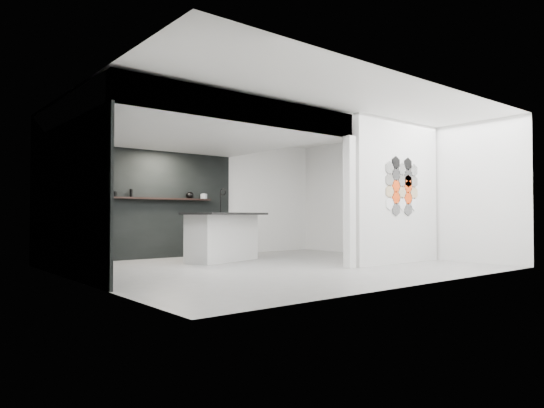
{
  "coord_description": "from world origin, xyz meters",
  "views": [
    {
      "loc": [
        -5.68,
        -6.81,
        0.93
      ],
      "look_at": [
        0.1,
        0.3,
        1.15
      ],
      "focal_mm": 32.0,
      "sensor_mm": 36.0,
      "label": 1
    }
  ],
  "objects_px": {
    "kitchen_island": "(223,236)",
    "utensil_cup": "(115,194)",
    "bottle_dark": "(131,193)",
    "wall_basin": "(83,221)",
    "kettle": "(190,195)",
    "glass_bowl": "(204,196)",
    "stockpot": "(88,191)",
    "glass_vase": "(204,196)",
    "partition_panel": "(398,192)"
  },
  "relations": [
    {
      "from": "kitchen_island",
      "to": "utensil_cup",
      "type": "height_order",
      "value": "kitchen_island"
    },
    {
      "from": "bottle_dark",
      "to": "utensil_cup",
      "type": "relative_size",
      "value": 1.57
    },
    {
      "from": "wall_basin",
      "to": "kettle",
      "type": "height_order",
      "value": "kettle"
    },
    {
      "from": "glass_bowl",
      "to": "utensil_cup",
      "type": "distance_m",
      "value": 2.1
    },
    {
      "from": "kitchen_island",
      "to": "kettle",
      "type": "xyz_separation_m",
      "value": [
        -0.0,
        1.36,
        0.88
      ]
    },
    {
      "from": "kitchen_island",
      "to": "bottle_dark",
      "type": "distance_m",
      "value": 2.14
    },
    {
      "from": "kitchen_island",
      "to": "stockpot",
      "type": "distance_m",
      "value": 2.8
    },
    {
      "from": "kettle",
      "to": "glass_vase",
      "type": "bearing_deg",
      "value": -21.93
    },
    {
      "from": "wall_basin",
      "to": "kettle",
      "type": "distance_m",
      "value": 3.7
    },
    {
      "from": "glass_vase",
      "to": "stockpot",
      "type": "bearing_deg",
      "value": 180.0
    },
    {
      "from": "kitchen_island",
      "to": "glass_bowl",
      "type": "height_order",
      "value": "kitchen_island"
    },
    {
      "from": "glass_vase",
      "to": "wall_basin",
      "type": "bearing_deg",
      "value": -148.65
    },
    {
      "from": "stockpot",
      "to": "kettle",
      "type": "xyz_separation_m",
      "value": [
        2.27,
        0.0,
        -0.02
      ]
    },
    {
      "from": "bottle_dark",
      "to": "glass_vase",
      "type": "bearing_deg",
      "value": 0.0
    },
    {
      "from": "wall_basin",
      "to": "stockpot",
      "type": "bearing_deg",
      "value": 69.89
    },
    {
      "from": "glass_bowl",
      "to": "glass_vase",
      "type": "relative_size",
      "value": 1.29
    },
    {
      "from": "bottle_dark",
      "to": "wall_basin",
      "type": "bearing_deg",
      "value": -128.38
    },
    {
      "from": "partition_panel",
      "to": "bottle_dark",
      "type": "distance_m",
      "value": 5.44
    },
    {
      "from": "glass_vase",
      "to": "partition_panel",
      "type": "bearing_deg",
      "value": -61.77
    },
    {
      "from": "partition_panel",
      "to": "glass_bowl",
      "type": "height_order",
      "value": "partition_panel"
    },
    {
      "from": "bottle_dark",
      "to": "stockpot",
      "type": "bearing_deg",
      "value": 180.0
    },
    {
      "from": "partition_panel",
      "to": "kitchen_island",
      "type": "relative_size",
      "value": 1.37
    },
    {
      "from": "partition_panel",
      "to": "utensil_cup",
      "type": "distance_m",
      "value": 5.69
    },
    {
      "from": "utensil_cup",
      "to": "partition_panel",
      "type": "bearing_deg",
      "value": -42.78
    },
    {
      "from": "wall_basin",
      "to": "glass_bowl",
      "type": "bearing_deg",
      "value": 31.35
    },
    {
      "from": "partition_panel",
      "to": "kettle",
      "type": "height_order",
      "value": "partition_panel"
    },
    {
      "from": "kitchen_island",
      "to": "kettle",
      "type": "height_order",
      "value": "kitchen_island"
    },
    {
      "from": "partition_panel",
      "to": "glass_vase",
      "type": "bearing_deg",
      "value": 118.23
    },
    {
      "from": "partition_panel",
      "to": "glass_vase",
      "type": "xyz_separation_m",
      "value": [
        -2.08,
        3.87,
        -0.02
      ]
    },
    {
      "from": "wall_basin",
      "to": "stockpot",
      "type": "height_order",
      "value": "stockpot"
    },
    {
      "from": "wall_basin",
      "to": "utensil_cup",
      "type": "distance_m",
      "value": 2.49
    },
    {
      "from": "partition_panel",
      "to": "kitchen_island",
      "type": "xyz_separation_m",
      "value": [
        -2.44,
        2.51,
        -0.89
      ]
    },
    {
      "from": "kitchen_island",
      "to": "bottle_dark",
      "type": "relative_size",
      "value": 12.61
    },
    {
      "from": "glass_bowl",
      "to": "kettle",
      "type": "bearing_deg",
      "value": 180.0
    },
    {
      "from": "glass_bowl",
      "to": "bottle_dark",
      "type": "height_order",
      "value": "bottle_dark"
    },
    {
      "from": "wall_basin",
      "to": "kitchen_island",
      "type": "height_order",
      "value": "kitchen_island"
    },
    {
      "from": "glass_vase",
      "to": "bottle_dark",
      "type": "height_order",
      "value": "bottle_dark"
    },
    {
      "from": "wall_basin",
      "to": "kettle",
      "type": "xyz_separation_m",
      "value": [
        3.02,
        2.07,
        0.54
      ]
    },
    {
      "from": "kitchen_island",
      "to": "utensil_cup",
      "type": "bearing_deg",
      "value": 123.95
    },
    {
      "from": "wall_basin",
      "to": "glass_bowl",
      "type": "relative_size",
      "value": 3.87
    },
    {
      "from": "utensil_cup",
      "to": "glass_bowl",
      "type": "bearing_deg",
      "value": 0.0
    },
    {
      "from": "stockpot",
      "to": "glass_vase",
      "type": "relative_size",
      "value": 1.97
    },
    {
      "from": "glass_vase",
      "to": "kitchen_island",
      "type": "bearing_deg",
      "value": -105.04
    },
    {
      "from": "partition_panel",
      "to": "kettle",
      "type": "distance_m",
      "value": 4.57
    },
    {
      "from": "bottle_dark",
      "to": "kettle",
      "type": "bearing_deg",
      "value": 0.0
    },
    {
      "from": "partition_panel",
      "to": "bottle_dark",
      "type": "height_order",
      "value": "partition_panel"
    },
    {
      "from": "bottle_dark",
      "to": "partition_panel",
      "type": "bearing_deg",
      "value": -45.27
    },
    {
      "from": "kitchen_island",
      "to": "utensil_cup",
      "type": "relative_size",
      "value": 19.79
    },
    {
      "from": "kettle",
      "to": "kitchen_island",
      "type": "bearing_deg",
      "value": -111.82
    },
    {
      "from": "glass_bowl",
      "to": "bottle_dark",
      "type": "xyz_separation_m",
      "value": [
        -1.75,
        0.0,
        0.03
      ]
    }
  ]
}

